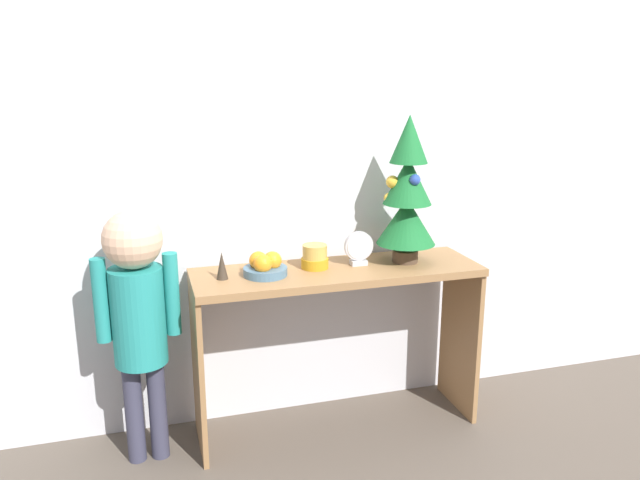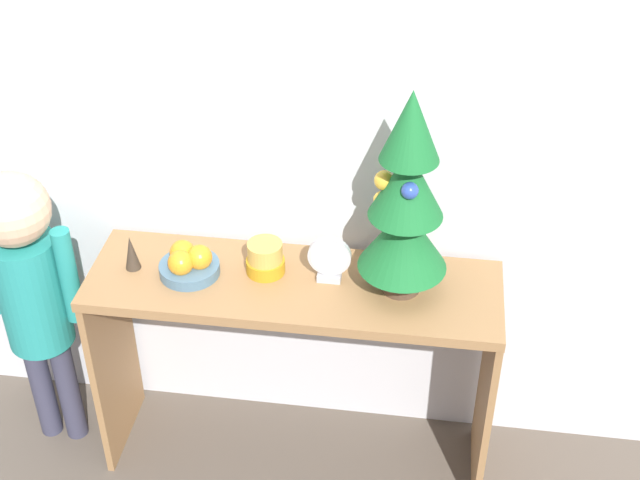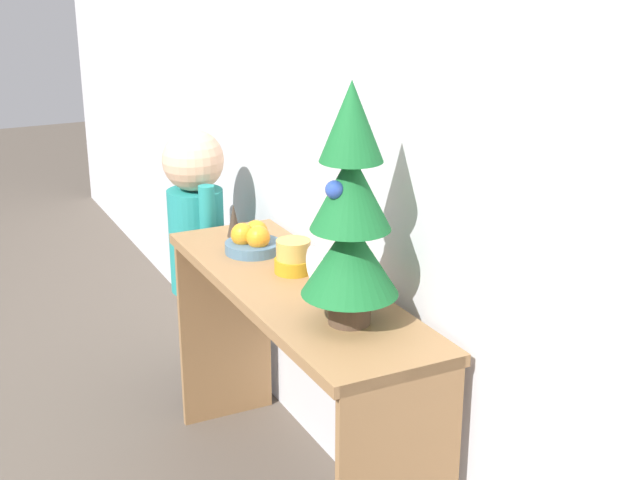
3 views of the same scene
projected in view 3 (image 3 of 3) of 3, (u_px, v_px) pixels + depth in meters
name	position (u px, v px, depth m)	size (l,w,h in m)	color
back_wall	(368.00, 68.00, 2.32)	(7.00, 0.05, 2.50)	silver
console_table	(295.00, 336.00, 2.46)	(1.14, 0.35, 0.68)	olive
mini_tree	(350.00, 213.00, 2.08)	(0.24, 0.24, 0.59)	#4C3828
fruit_bowl	(253.00, 240.00, 2.64)	(0.17, 0.17, 0.09)	#476B84
singing_bowl	(293.00, 257.00, 2.48)	(0.11, 0.11, 0.09)	#B78419
desk_clock	(318.00, 270.00, 2.31)	(0.12, 0.04, 0.14)	#B2B2B7
figurine	(234.00, 220.00, 2.77)	(0.04, 0.04, 0.10)	#382D23
child_figure	(196.00, 227.00, 3.06)	(0.30, 0.21, 0.97)	#38384C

